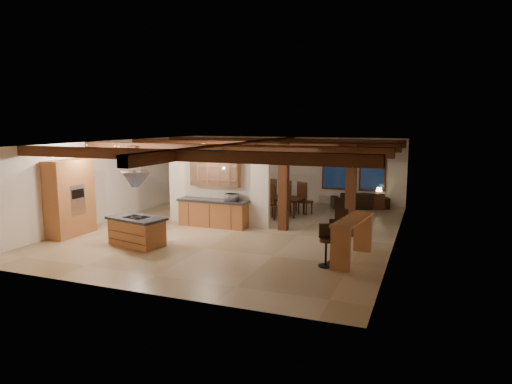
{
  "coord_description": "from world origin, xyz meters",
  "views": [
    {
      "loc": [
        5.9,
        -13.69,
        3.57
      ],
      "look_at": [
        0.42,
        0.5,
        1.22
      ],
      "focal_mm": 32.0,
      "sensor_mm": 36.0,
      "label": 1
    }
  ],
  "objects_px": {
    "kitchen_island": "(137,231)",
    "sofa": "(360,200)",
    "dining_table": "(278,206)",
    "bar_counter": "(353,232)"
  },
  "relations": [
    {
      "from": "kitchen_island",
      "to": "sofa",
      "type": "distance_m",
      "value": 9.75
    },
    {
      "from": "dining_table",
      "to": "sofa",
      "type": "bearing_deg",
      "value": 51.29
    },
    {
      "from": "sofa",
      "to": "bar_counter",
      "type": "bearing_deg",
      "value": 74.19
    },
    {
      "from": "sofa",
      "to": "dining_table",
      "type": "bearing_deg",
      "value": 19.35
    },
    {
      "from": "dining_table",
      "to": "kitchen_island",
      "type": "bearing_deg",
      "value": -103.68
    },
    {
      "from": "bar_counter",
      "to": "kitchen_island",
      "type": "bearing_deg",
      "value": -173.01
    },
    {
      "from": "kitchen_island",
      "to": "dining_table",
      "type": "distance_m",
      "value": 6.24
    },
    {
      "from": "kitchen_island",
      "to": "dining_table",
      "type": "xyz_separation_m",
      "value": [
        2.43,
        5.75,
        -0.08
      ]
    },
    {
      "from": "sofa",
      "to": "bar_counter",
      "type": "height_order",
      "value": "bar_counter"
    },
    {
      "from": "dining_table",
      "to": "sofa",
      "type": "xyz_separation_m",
      "value": [
        2.77,
        2.5,
        -0.01
      ]
    }
  ]
}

